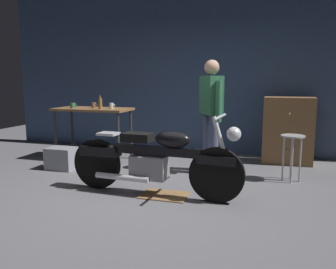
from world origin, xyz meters
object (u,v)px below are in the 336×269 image
(shop_stool, at_px, (292,145))
(mug_white_ceramic, at_px, (112,106))
(wooden_dresser, at_px, (288,130))
(storage_bin, at_px, (62,158))
(mug_green_speckled, at_px, (73,106))
(person_standing, at_px, (211,111))
(motorcycle, at_px, (154,159))
(bottle, at_px, (100,103))
(mug_brown_stoneware, at_px, (94,105))

(shop_stool, distance_m, mug_white_ceramic, 2.92)
(wooden_dresser, bearing_deg, storage_bin, -156.35)
(mug_green_speckled, relative_size, mug_white_ceramic, 1.15)
(person_standing, height_order, wooden_dresser, person_standing)
(storage_bin, distance_m, mug_green_speckled, 1.03)
(person_standing, relative_size, storage_bin, 3.80)
(shop_stool, height_order, mug_white_ceramic, mug_white_ceramic)
(person_standing, relative_size, mug_green_speckled, 14.09)
(person_standing, bearing_deg, mug_white_ceramic, 47.79)
(motorcycle, distance_m, wooden_dresser, 2.72)
(motorcycle, xyz_separation_m, mug_white_ceramic, (-1.27, 1.45, 0.50))
(mug_white_ceramic, bearing_deg, bottle, -142.48)
(wooden_dresser, distance_m, mug_white_ceramic, 2.97)
(mug_brown_stoneware, height_order, mug_white_ceramic, mug_white_ceramic)
(mug_green_speckled, bearing_deg, shop_stool, -4.43)
(mug_brown_stoneware, height_order, mug_green_speckled, mug_brown_stoneware)
(storage_bin, xyz_separation_m, bottle, (0.38, 0.60, 0.83))
(motorcycle, bearing_deg, person_standing, 73.05)
(storage_bin, bearing_deg, person_standing, 13.02)
(shop_stool, height_order, wooden_dresser, wooden_dresser)
(person_standing, xyz_separation_m, bottle, (-1.87, 0.08, 0.07))
(storage_bin, relative_size, mug_white_ceramic, 4.25)
(mug_green_speckled, bearing_deg, bottle, -5.41)
(shop_stool, xyz_separation_m, mug_green_speckled, (-3.57, 0.28, 0.45))
(mug_green_speckled, bearing_deg, wooden_dresser, 13.08)
(mug_brown_stoneware, xyz_separation_m, bottle, (0.24, -0.21, 0.05))
(shop_stool, bearing_deg, motorcycle, -145.22)
(motorcycle, xyz_separation_m, storage_bin, (-1.79, 0.74, -0.28))
(wooden_dresser, bearing_deg, bottle, -163.69)
(shop_stool, bearing_deg, person_standing, 172.93)
(person_standing, bearing_deg, mug_green_speckled, 51.15)
(motorcycle, bearing_deg, mug_white_ceramic, 133.83)
(motorcycle, relative_size, mug_white_ceramic, 21.17)
(storage_bin, relative_size, mug_brown_stoneware, 4.02)
(shop_stool, height_order, mug_brown_stoneware, mug_brown_stoneware)
(person_standing, distance_m, mug_white_ceramic, 1.73)
(storage_bin, relative_size, mug_green_speckled, 3.71)
(motorcycle, bearing_deg, storage_bin, 160.35)
(mug_brown_stoneware, bearing_deg, storage_bin, -99.80)
(motorcycle, xyz_separation_m, mug_green_speckled, (-1.97, 1.39, 0.50))
(storage_bin, xyz_separation_m, mug_white_ceramic, (0.53, 0.71, 0.78))
(mug_white_ceramic, bearing_deg, mug_brown_stoneware, 166.79)
(person_standing, distance_m, bottle, 1.87)
(mug_green_speckled, relative_size, bottle, 0.49)
(shop_stool, distance_m, mug_green_speckled, 3.61)
(wooden_dresser, relative_size, bottle, 4.56)
(shop_stool, distance_m, wooden_dresser, 1.10)
(person_standing, relative_size, wooden_dresser, 1.52)
(mug_green_speckled, xyz_separation_m, bottle, (0.55, -0.05, 0.05))
(mug_brown_stoneware, height_order, bottle, bottle)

